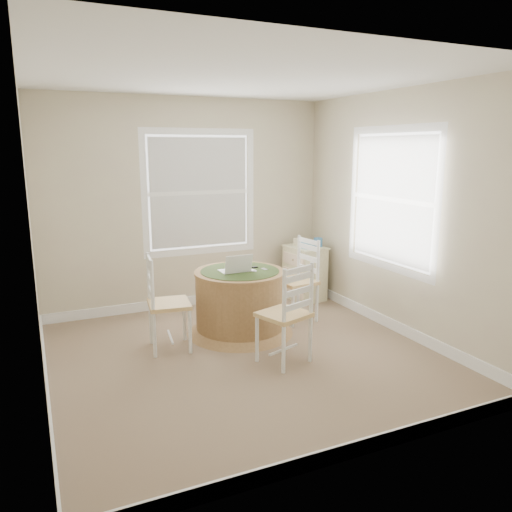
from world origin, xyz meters
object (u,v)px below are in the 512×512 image
chair_near (284,314)px  chair_right (296,281)px  corner_chest (305,273)px  round_table (240,299)px  laptop (235,269)px  chair_left (169,303)px

chair_near → chair_right: (0.67, 0.98, 0.00)m
chair_right → corner_chest: chair_right is taller
chair_right → corner_chest: (0.52, 0.70, -0.11)m
round_table → chair_near: chair_near is taller
round_table → laptop: (-0.06, -0.02, 0.34)m
chair_near → chair_right: 1.19m
round_table → chair_near: size_ratio=1.22×
chair_left → corner_chest: size_ratio=1.32×
round_table → chair_near: (0.08, -0.88, 0.09)m
laptop → corner_chest: 1.61m
chair_near → chair_right: size_ratio=1.00×
chair_right → laptop: (-0.81, -0.12, 0.25)m
chair_left → laptop: (0.76, 0.10, 0.25)m
chair_near → laptop: size_ratio=3.10×
chair_left → round_table: bearing=-74.0°
chair_left → chair_right: size_ratio=1.00×
chair_left → chair_right: 1.58m
chair_right → chair_left: bearing=-89.0°
chair_left → chair_near: size_ratio=1.00×
chair_left → laptop: 0.80m
chair_left → laptop: size_ratio=3.10×
corner_chest → round_table: bearing=-155.7°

